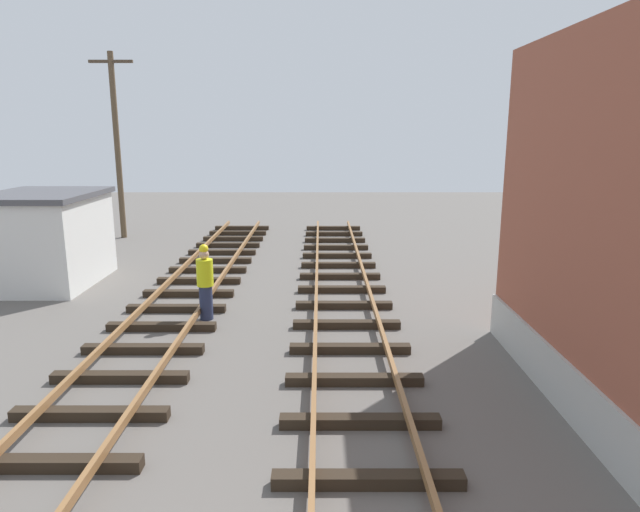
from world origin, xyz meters
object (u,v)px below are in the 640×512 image
at_px(parked_car_black, 13,223).
at_px(utility_pole_far, 118,143).
at_px(control_hut, 47,238).
at_px(track_worker_foreground, 206,282).

distance_m(parked_car_black, utility_pole_far, 5.28).
height_order(control_hut, utility_pole_far, utility_pole_far).
bearing_deg(parked_car_black, control_hut, -54.29).
distance_m(utility_pole_far, track_worker_foreground, 12.73).
xyz_separation_m(control_hut, track_worker_foreground, (5.41, -3.32, -0.46)).
bearing_deg(parked_car_black, utility_pole_far, 23.51).
xyz_separation_m(parked_car_black, track_worker_foreground, (9.66, -9.22, 0.03)).
relative_size(parked_car_black, utility_pole_far, 0.55).
bearing_deg(track_worker_foreground, utility_pole_far, 117.84).
xyz_separation_m(control_hut, utility_pole_far, (-0.35, 7.60, 2.65)).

